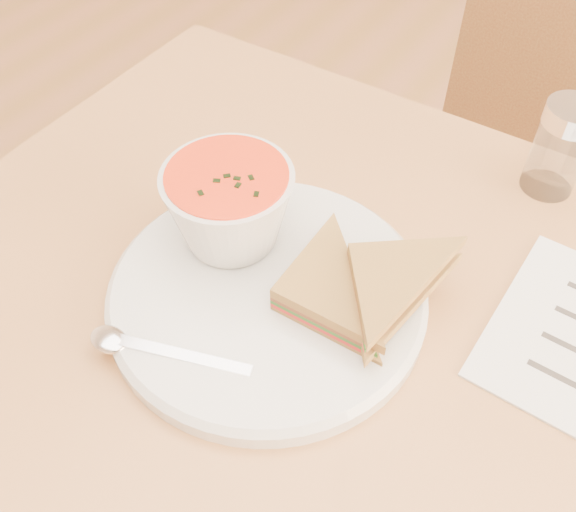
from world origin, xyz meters
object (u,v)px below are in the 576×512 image
Objects in this scene: soup_bowl at (230,210)px; condiment_shaker at (560,149)px; plate at (267,295)px; dining_table at (360,510)px; chair_far at (483,245)px.

condiment_shaker is (0.23, 0.26, -0.01)m from soup_bowl.
plate is at bearing -27.54° from soup_bowl.
chair_far is at bearing 93.63° from dining_table.
plate is at bearing 86.21° from chair_far.
soup_bowl is at bearing -131.22° from condiment_shaker.
chair_far is 0.41m from condiment_shaker.
soup_bowl is 1.17× the size of condiment_shaker.
dining_table is at bearing -6.44° from soup_bowl.
dining_table is 9.58× the size of condiment_shaker.
soup_bowl reaches higher than dining_table.
dining_table is 1.13× the size of chair_far.
condiment_shaker is at bearing 118.62° from chair_far.
plate is at bearing -119.53° from condiment_shaker.
condiment_shaker reaches higher than plate.
chair_far is 0.60m from soup_bowl.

